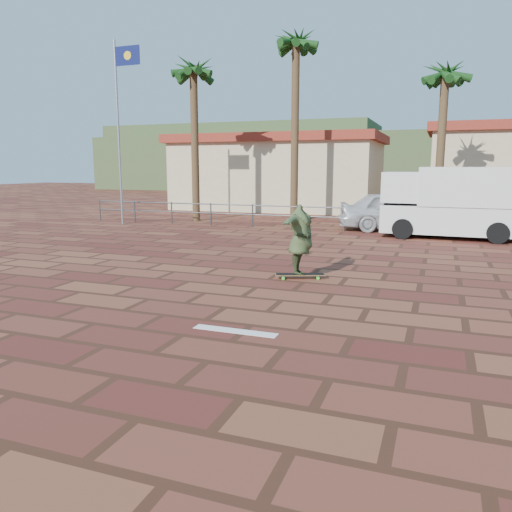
{
  "coord_description": "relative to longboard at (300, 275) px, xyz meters",
  "views": [
    {
      "loc": [
        3.66,
        -8.23,
        2.58
      ],
      "look_at": [
        0.19,
        1.12,
        0.8
      ],
      "focal_mm": 35.0,
      "sensor_mm": 36.0,
      "label": 1
    }
  ],
  "objects": [
    {
      "name": "ground",
      "position": [
        -0.66,
        -2.83,
        -0.09
      ],
      "size": [
        120.0,
        120.0,
        0.0
      ],
      "primitive_type": "plane",
      "color": "brown",
      "rests_on": "ground"
    },
    {
      "name": "paint_stripe",
      "position": [
        0.04,
        -4.03,
        -0.09
      ],
      "size": [
        1.4,
        0.22,
        0.01
      ],
      "primitive_type": "cube",
      "color": "white",
      "rests_on": "ground"
    },
    {
      "name": "guardrail",
      "position": [
        -0.66,
        9.17,
        0.59
      ],
      "size": [
        24.06,
        0.06,
        1.0
      ],
      "color": "#47494F",
      "rests_on": "ground"
    },
    {
      "name": "flagpole",
      "position": [
        -10.54,
        8.17,
        4.54
      ],
      "size": [
        1.3,
        0.1,
        8.0
      ],
      "color": "gray",
      "rests_on": "ground"
    },
    {
      "name": "palm_far_left",
      "position": [
        -8.16,
        10.67,
        6.74
      ],
      "size": [
        2.4,
        2.4,
        8.25
      ],
      "color": "brown",
      "rests_on": "ground"
    },
    {
      "name": "palm_left",
      "position": [
        -3.66,
        12.17,
        7.86
      ],
      "size": [
        2.4,
        2.4,
        9.45
      ],
      "color": "brown",
      "rests_on": "ground"
    },
    {
      "name": "palm_center",
      "position": [
        2.84,
        12.67,
        6.27
      ],
      "size": [
        2.4,
        2.4,
        7.75
      ],
      "color": "brown",
      "rests_on": "ground"
    },
    {
      "name": "building_west",
      "position": [
        -6.66,
        19.17,
        2.19
      ],
      "size": [
        12.6,
        7.6,
        4.5
      ],
      "color": "beige",
      "rests_on": "ground"
    },
    {
      "name": "hill_front",
      "position": [
        -0.66,
        47.17,
        2.91
      ],
      "size": [
        70.0,
        18.0,
        6.0
      ],
      "primitive_type": "cube",
      "color": "#384C28",
      "rests_on": "ground"
    },
    {
      "name": "hill_back",
      "position": [
        -22.66,
        53.17,
        3.91
      ],
      "size": [
        35.0,
        14.0,
        8.0
      ],
      "primitive_type": "cube",
      "color": "#384C28",
      "rests_on": "ground"
    },
    {
      "name": "longboard",
      "position": [
        0.0,
        0.0,
        0.0
      ],
      "size": [
        1.18,
        0.67,
        0.11
      ],
      "rotation": [
        0.0,
        0.0,
        0.38
      ],
      "color": "olive",
      "rests_on": "ground"
    },
    {
      "name": "skateboarder",
      "position": [
        -0.0,
        -0.0,
        0.84
      ],
      "size": [
        0.56,
        2.01,
        1.63
      ],
      "primitive_type": "imported",
      "rotation": [
        0.0,
        0.0,
        1.57
      ],
      "color": "#3C4B28",
      "rests_on": "longboard"
    },
    {
      "name": "campervan",
      "position": [
        3.46,
        8.62,
        1.27
      ],
      "size": [
        5.04,
        2.3,
        2.59
      ],
      "rotation": [
        0.0,
        0.0,
        -0.03
      ],
      "color": "silver",
      "rests_on": "ground"
    },
    {
      "name": "car_silver",
      "position": [
        1.34,
        10.17,
        0.71
      ],
      "size": [
        5.08,
        3.04,
        1.62
      ],
      "primitive_type": "imported",
      "rotation": [
        0.0,
        0.0,
        1.82
      ],
      "color": "silver",
      "rests_on": "ground"
    },
    {
      "name": "car_white",
      "position": [
        3.8,
        10.17,
        0.64
      ],
      "size": [
        4.69,
        2.32,
        1.48
      ],
      "primitive_type": "imported",
      "rotation": [
        0.0,
        0.0,
        1.75
      ],
      "color": "silver",
      "rests_on": "ground"
    }
  ]
}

